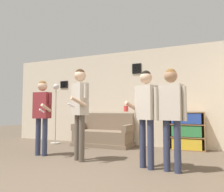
{
  "coord_description": "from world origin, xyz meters",
  "views": [
    {
      "loc": [
        1.98,
        -2.25,
        0.97
      ],
      "look_at": [
        0.21,
        1.84,
        1.27
      ],
      "focal_mm": 35.0,
      "sensor_mm": 36.0,
      "label": 1
    }
  ],
  "objects_px": {
    "bookshelf": "(187,131)",
    "person_spectator_near_bookshelf": "(171,108)",
    "person_watcher_holding_cup": "(146,108)",
    "bottle_on_floor": "(83,144)",
    "person_player_foreground_center": "(80,103)",
    "couch": "(104,135)",
    "floor_lamp": "(56,105)",
    "person_player_foreground_left": "(42,109)"
  },
  "relations": [
    {
      "from": "bookshelf",
      "to": "floor_lamp",
      "type": "relative_size",
      "value": 0.53
    },
    {
      "from": "person_player_foreground_left",
      "to": "bottle_on_floor",
      "type": "bearing_deg",
      "value": 70.33
    },
    {
      "from": "bookshelf",
      "to": "bottle_on_floor",
      "type": "distance_m",
      "value": 2.63
    },
    {
      "from": "bookshelf",
      "to": "person_spectator_near_bookshelf",
      "type": "relative_size",
      "value": 0.57
    },
    {
      "from": "person_player_foreground_center",
      "to": "bottle_on_floor",
      "type": "height_order",
      "value": "person_player_foreground_center"
    },
    {
      "from": "bookshelf",
      "to": "person_player_foreground_center",
      "type": "bearing_deg",
      "value": -131.71
    },
    {
      "from": "couch",
      "to": "person_watcher_holding_cup",
      "type": "xyz_separation_m",
      "value": [
        1.7,
        -1.89,
        0.73
      ]
    },
    {
      "from": "person_spectator_near_bookshelf",
      "to": "bottle_on_floor",
      "type": "distance_m",
      "value": 2.88
    },
    {
      "from": "couch",
      "to": "person_player_foreground_center",
      "type": "bearing_deg",
      "value": -79.15
    },
    {
      "from": "floor_lamp",
      "to": "person_player_foreground_left",
      "type": "bearing_deg",
      "value": -62.04
    },
    {
      "from": "person_watcher_holding_cup",
      "to": "person_player_foreground_center",
      "type": "bearing_deg",
      "value": 178.68
    },
    {
      "from": "bookshelf",
      "to": "person_watcher_holding_cup",
      "type": "relative_size",
      "value": 0.56
    },
    {
      "from": "floor_lamp",
      "to": "person_spectator_near_bookshelf",
      "type": "bearing_deg",
      "value": -25.18
    },
    {
      "from": "person_player_foreground_left",
      "to": "person_player_foreground_center",
      "type": "distance_m",
      "value": 1.04
    },
    {
      "from": "person_player_foreground_left",
      "to": "couch",
      "type": "bearing_deg",
      "value": 69.06
    },
    {
      "from": "person_watcher_holding_cup",
      "to": "couch",
      "type": "bearing_deg",
      "value": 132.02
    },
    {
      "from": "couch",
      "to": "person_player_foreground_center",
      "type": "xyz_separation_m",
      "value": [
        0.36,
        -1.86,
        0.83
      ]
    },
    {
      "from": "floor_lamp",
      "to": "person_player_foreground_left",
      "type": "relative_size",
      "value": 1.08
    },
    {
      "from": "person_watcher_holding_cup",
      "to": "bottle_on_floor",
      "type": "xyz_separation_m",
      "value": [
        -1.98,
        1.24,
        -0.91
      ]
    },
    {
      "from": "bookshelf",
      "to": "person_spectator_near_bookshelf",
      "type": "distance_m",
      "value": 2.2
    },
    {
      "from": "person_player_foreground_center",
      "to": "bookshelf",
      "type": "bearing_deg",
      "value": 48.29
    },
    {
      "from": "couch",
      "to": "bottle_on_floor",
      "type": "height_order",
      "value": "couch"
    },
    {
      "from": "person_player_foreground_center",
      "to": "person_spectator_near_bookshelf",
      "type": "xyz_separation_m",
      "value": [
        1.77,
        -0.08,
        -0.11
      ]
    },
    {
      "from": "bookshelf",
      "to": "person_player_foreground_center",
      "type": "distance_m",
      "value": 2.83
    },
    {
      "from": "couch",
      "to": "person_player_foreground_center",
      "type": "distance_m",
      "value": 2.07
    },
    {
      "from": "person_player_foreground_left",
      "to": "person_spectator_near_bookshelf",
      "type": "xyz_separation_m",
      "value": [
        2.8,
        -0.18,
        0.02
      ]
    },
    {
      "from": "bookshelf",
      "to": "couch",
      "type": "bearing_deg",
      "value": -174.88
    },
    {
      "from": "bottle_on_floor",
      "to": "bookshelf",
      "type": "bearing_deg",
      "value": 18.94
    },
    {
      "from": "floor_lamp",
      "to": "person_watcher_holding_cup",
      "type": "xyz_separation_m",
      "value": [
        3.18,
        -1.65,
        -0.11
      ]
    },
    {
      "from": "bookshelf",
      "to": "person_player_foreground_left",
      "type": "height_order",
      "value": "person_player_foreground_left"
    },
    {
      "from": "bottle_on_floor",
      "to": "person_player_foreground_left",
      "type": "bearing_deg",
      "value": -109.67
    },
    {
      "from": "couch",
      "to": "person_watcher_holding_cup",
      "type": "height_order",
      "value": "person_watcher_holding_cup"
    },
    {
      "from": "floor_lamp",
      "to": "person_spectator_near_bookshelf",
      "type": "relative_size",
      "value": 1.07
    },
    {
      "from": "person_watcher_holding_cup",
      "to": "bottle_on_floor",
      "type": "relative_size",
      "value": 5.82
    },
    {
      "from": "person_watcher_holding_cup",
      "to": "person_spectator_near_bookshelf",
      "type": "distance_m",
      "value": 0.43
    },
    {
      "from": "bookshelf",
      "to": "person_spectator_near_bookshelf",
      "type": "xyz_separation_m",
      "value": [
        -0.06,
        -2.13,
        0.55
      ]
    },
    {
      "from": "couch",
      "to": "person_watcher_holding_cup",
      "type": "distance_m",
      "value": 2.64
    },
    {
      "from": "bookshelf",
      "to": "person_watcher_holding_cup",
      "type": "height_order",
      "value": "person_watcher_holding_cup"
    },
    {
      "from": "floor_lamp",
      "to": "person_player_foreground_center",
      "type": "xyz_separation_m",
      "value": [
        1.83,
        -1.62,
        -0.01
      ]
    },
    {
      "from": "person_player_foreground_center",
      "to": "bottle_on_floor",
      "type": "bearing_deg",
      "value": 117.63
    },
    {
      "from": "floor_lamp",
      "to": "person_player_foreground_left",
      "type": "distance_m",
      "value": 1.72
    },
    {
      "from": "couch",
      "to": "floor_lamp",
      "type": "bearing_deg",
      "value": -170.73
    }
  ]
}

